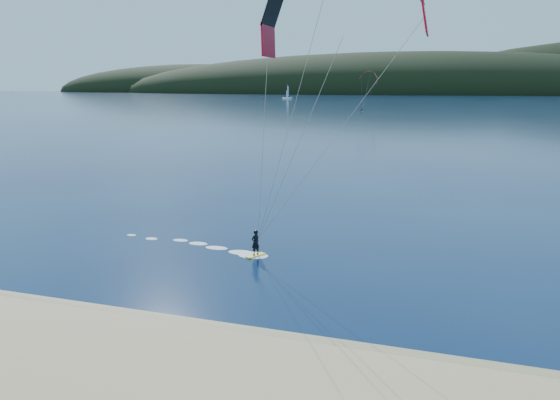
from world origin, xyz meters
name	(u,v)px	position (x,y,z in m)	size (l,w,h in m)	color
ground	(104,384)	(0.00, 0.00, 0.00)	(1800.00, 1800.00, 0.00)	#08183D
wet_sand	(166,329)	(0.00, 4.50, 0.05)	(220.00, 2.50, 0.10)	#8A7450
headland	(435,93)	(0.63, 745.28, 0.00)	(1200.00, 310.00, 140.00)	black
kitesurfer_near	(336,47)	(6.16, 10.82, 12.44)	(20.83, 7.53, 15.35)	yellow
kitesurfer_far	(368,81)	(-17.63, 197.20, 12.57)	(7.89, 6.43, 15.54)	yellow
sailboat	(287,98)	(-110.73, 398.47, 0.87)	(8.39, 5.32, 11.80)	white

